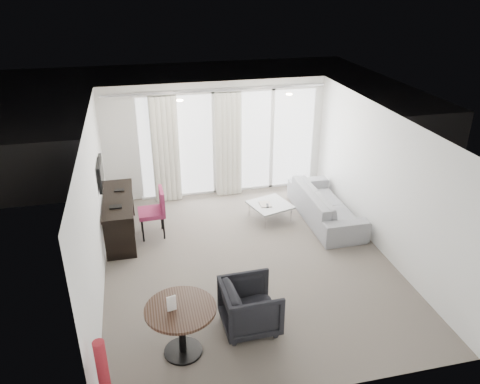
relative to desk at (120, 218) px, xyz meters
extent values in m
cube|color=#5E564D|center=(2.20, -1.40, -0.42)|extent=(5.00, 6.00, 0.00)
cube|color=white|center=(2.20, -1.40, 2.18)|extent=(5.00, 6.00, 0.00)
cube|color=silver|center=(-0.30, -1.40, 0.88)|extent=(0.00, 6.00, 2.60)
cube|color=silver|center=(4.70, -1.40, 0.88)|extent=(0.00, 6.00, 2.60)
cube|color=silver|center=(2.20, -4.40, 0.88)|extent=(5.00, 0.00, 2.60)
cylinder|color=#FFE0B2|center=(1.30, 0.20, 2.17)|extent=(0.12, 0.12, 0.02)
cylinder|color=#FFE0B2|center=(3.40, 0.20, 2.17)|extent=(0.12, 0.12, 0.02)
cylinder|color=maroon|center=(-0.16, -4.12, 0.12)|extent=(0.24, 0.24, 1.08)
imported|color=black|center=(1.83, -3.07, -0.05)|extent=(0.83, 0.81, 0.74)
imported|color=gray|center=(4.16, -0.23, -0.08)|extent=(0.91, 2.31, 0.68)
cube|color=#4D4D50|center=(2.50, 3.10, -0.48)|extent=(5.60, 3.00, 0.12)
camera|label=1|loc=(0.48, -8.27, 4.34)|focal=35.00mm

